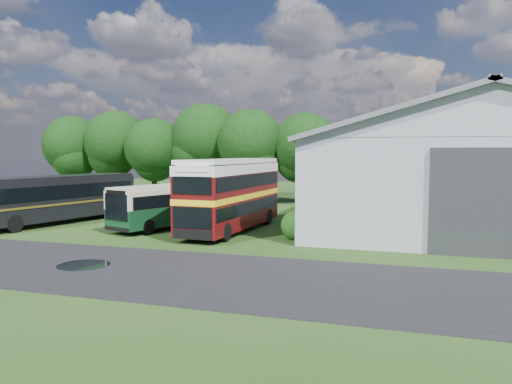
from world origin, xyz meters
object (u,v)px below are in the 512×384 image
(bus_maroon_double, at_px, (232,195))
(bus_dark_single, at_px, (58,198))
(storage_shed, at_px, (466,162))
(bus_green_single, at_px, (179,204))

(bus_maroon_double, height_order, bus_dark_single, bus_maroon_double)
(storage_shed, bearing_deg, bus_green_single, -157.34)
(bus_maroon_double, bearing_deg, bus_dark_single, -175.67)
(bus_green_single, distance_m, bus_maroon_double, 4.12)
(storage_shed, relative_size, bus_maroon_double, 2.40)
(storage_shed, relative_size, bus_green_single, 2.44)
(storage_shed, xyz_separation_m, bus_dark_single, (-26.25, -8.62, -2.46))
(bus_dark_single, bearing_deg, storage_shed, 30.44)
(bus_green_single, relative_size, bus_maroon_double, 0.98)
(bus_green_single, xyz_separation_m, bus_maroon_double, (3.96, -0.87, 0.73))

